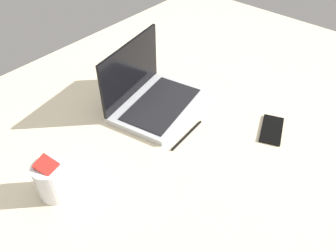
# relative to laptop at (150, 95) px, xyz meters

# --- Properties ---
(bed_mattress) EXTENTS (1.80, 1.40, 0.18)m
(bed_mattress) POSITION_rel_laptop_xyz_m (0.13, -0.11, -0.13)
(bed_mattress) COLOR beige
(bed_mattress) RESTS_ON ground
(laptop) EXTENTS (0.37, 0.29, 0.23)m
(laptop) POSITION_rel_laptop_xyz_m (0.00, 0.00, 0.00)
(laptop) COLOR #B7BABC
(laptop) RESTS_ON bed_mattress
(snack_cup) EXTENTS (0.09, 0.09, 0.13)m
(snack_cup) POSITION_rel_laptop_xyz_m (-0.46, -0.07, 0.01)
(snack_cup) COLOR silver
(snack_cup) RESTS_ON bed_mattress
(cell_phone) EXTENTS (0.16, 0.11, 0.01)m
(cell_phone) POSITION_rel_laptop_xyz_m (0.16, -0.40, -0.04)
(cell_phone) COLOR black
(cell_phone) RESTS_ON bed_mattress
(charger_cable) EXTENTS (0.17, 0.02, 0.01)m
(charger_cable) POSITION_rel_laptop_xyz_m (-0.04, -0.20, -0.04)
(charger_cable) COLOR black
(charger_cable) RESTS_ON bed_mattress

